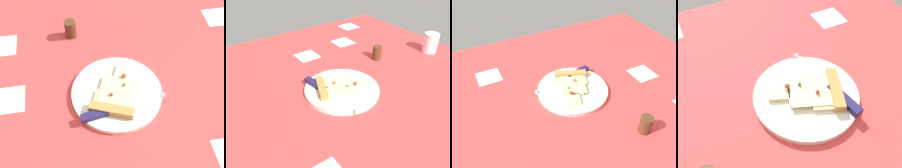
# 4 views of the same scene
# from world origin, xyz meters

# --- Properties ---
(ground_plane) EXTENTS (1.12, 1.12, 0.03)m
(ground_plane) POSITION_xyz_m (-0.00, -0.00, -0.01)
(ground_plane) COLOR #D13838
(ground_plane) RESTS_ON ground
(plate) EXTENTS (0.26, 0.26, 0.02)m
(plate) POSITION_xyz_m (0.07, 0.05, 0.01)
(plate) COLOR silver
(plate) RESTS_ON ground_plane
(pizza_slice) EXTENTS (0.19, 0.14, 0.03)m
(pizza_slice) POSITION_xyz_m (0.10, 0.04, 0.02)
(pizza_slice) COLOR beige
(pizza_slice) RESTS_ON plate
(knife) EXTENTS (0.06, 0.24, 0.02)m
(knife) POSITION_xyz_m (0.14, 0.04, 0.02)
(knife) COLOR silver
(knife) RESTS_ON plate
(pepper_shaker) EXTENTS (0.04, 0.04, 0.06)m
(pepper_shaker) POSITION_xyz_m (-0.19, -0.06, 0.03)
(pepper_shaker) COLOR #4C2D19
(pepper_shaker) RESTS_ON ground_plane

